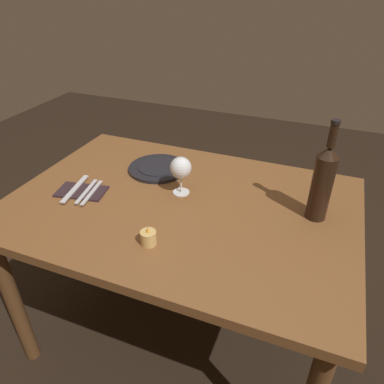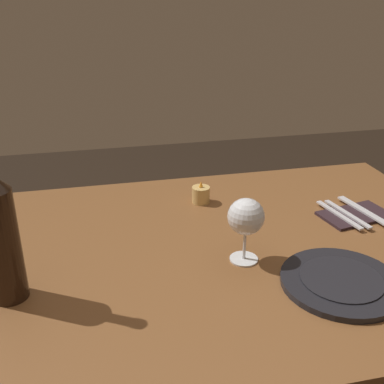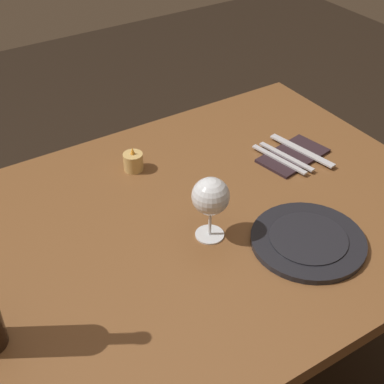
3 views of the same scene
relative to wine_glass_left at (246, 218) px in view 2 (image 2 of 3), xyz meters
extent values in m
cube|color=brown|center=(-0.02, 0.06, -0.13)|extent=(1.30, 0.90, 0.04)
cylinder|color=brown|center=(-0.60, 0.44, -0.50)|extent=(0.06, 0.06, 0.70)
cylinder|color=brown|center=(0.56, 0.44, -0.50)|extent=(0.06, 0.06, 0.70)
cylinder|color=white|center=(0.00, 0.00, -0.11)|extent=(0.07, 0.07, 0.00)
cylinder|color=white|center=(0.00, 0.00, -0.07)|extent=(0.01, 0.01, 0.07)
sphere|color=white|center=(0.00, 0.00, 0.00)|extent=(0.08, 0.08, 0.08)
cylinder|color=maroon|center=(0.00, 0.00, 0.00)|extent=(0.07, 0.07, 0.03)
cylinder|color=black|center=(-0.51, -0.03, 0.01)|extent=(0.07, 0.07, 0.24)
cylinder|color=#DBB266|center=(-0.03, 0.32, -0.09)|extent=(0.05, 0.05, 0.05)
cylinder|color=white|center=(-0.03, 0.32, -0.09)|extent=(0.04, 0.04, 0.03)
cone|color=#F99E2D|center=(-0.03, 0.32, -0.05)|extent=(0.01, 0.01, 0.02)
cylinder|color=black|center=(0.17, -0.14, -0.10)|extent=(0.26, 0.26, 0.01)
cylinder|color=black|center=(0.17, -0.14, -0.09)|extent=(0.17, 0.17, 0.00)
cube|color=#2D1E23|center=(0.37, 0.14, -0.11)|extent=(0.21, 0.14, 0.01)
cube|color=silver|center=(0.34, 0.14, -0.10)|extent=(0.05, 0.18, 0.00)
cube|color=silver|center=(0.32, 0.14, -0.10)|extent=(0.05, 0.18, 0.00)
cube|color=silver|center=(0.40, 0.14, -0.10)|extent=(0.06, 0.21, 0.00)
camera|label=1|loc=(-0.49, 1.11, 0.65)|focal=33.82mm
camera|label=2|loc=(-0.32, -0.88, 0.48)|focal=43.76mm
camera|label=3|loc=(-0.53, -0.77, 0.73)|focal=51.79mm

